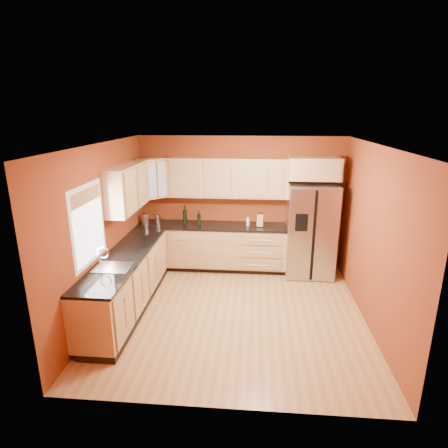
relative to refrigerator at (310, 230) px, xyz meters
The scene contains 23 objects.
floor 2.29m from the refrigerator, 129.72° to the right, with size 4.00×4.00×0.00m, color #AA7A42.
ceiling 2.72m from the refrigerator, 129.72° to the right, with size 4.00×4.00×0.00m, color silver.
wall_back 1.46m from the refrigerator, 164.48° to the left, with size 4.00×0.04×2.60m, color maroon.
wall_front 3.89m from the refrigerator, 110.43° to the right, with size 4.00×0.04×2.60m, color maroon.
wall_left 3.75m from the refrigerator, 154.12° to the right, with size 0.04×4.00×2.60m, color maroon.
wall_right 1.80m from the refrigerator, 68.20° to the right, with size 0.04×4.00×2.60m, color maroon.
base_cabinets_back 1.95m from the refrigerator, behind, with size 2.90×0.60×0.88m, color tan.
base_cabinets_left 3.49m from the refrigerator, 151.95° to the right, with size 0.60×2.80×0.88m, color tan.
countertop_back 1.90m from the refrigerator, behind, with size 2.90×0.62×0.04m, color black.
countertop_left 3.45m from the refrigerator, 151.87° to the right, with size 0.62×2.80×0.04m, color black.
upper_cabinets_back 1.87m from the refrigerator, behind, with size 2.30×0.33×0.75m, color tan.
upper_cabinets_left 3.44m from the refrigerator, 164.22° to the right, with size 0.33×1.35×0.75m, color tan.
corner_upper_cabinet 3.16m from the refrigerator, behind, with size 0.62×0.33×0.75m, color tan.
over_fridge_cabinet 1.16m from the refrigerator, 90.00° to the left, with size 0.92×0.60×0.40m, color tan.
refrigerator is the anchor object (origin of this frame).
window 4.01m from the refrigerator, 147.46° to the right, with size 0.03×0.90×1.00m, color white.
sink_faucet 3.71m from the refrigerator, 145.05° to the right, with size 0.50×0.42×0.30m, color white, non-canonical shape.
canister_left 3.20m from the refrigerator, behind, with size 0.13×0.13×0.21m, color #B7B7BC.
canister_right 2.97m from the refrigerator, behind, with size 0.11×0.11×0.17m, color #B7B7BC.
wine_bottle_a 2.14m from the refrigerator, behind, with size 0.07×0.07×0.31m, color black, non-canonical shape.
wine_bottle_b 2.44m from the refrigerator, behind, with size 0.08×0.08×0.37m, color black, non-canonical shape.
knife_block 0.96m from the refrigerator, behind, with size 0.12×0.10×0.23m, color tan.
soap_dispenser 1.20m from the refrigerator, behind, with size 0.06×0.06×0.18m, color white.
Camera 1 is at (0.29, -5.24, 3.04)m, focal length 30.00 mm.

